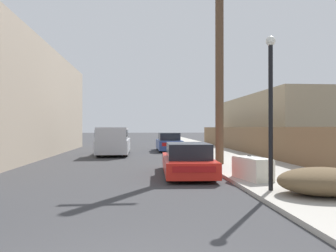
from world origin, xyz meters
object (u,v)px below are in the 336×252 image
object	(u,v)px
car_parked_mid	(169,142)
discarded_fridge	(252,168)
parked_sports_car_red	(187,160)
street_lamp	(271,100)
brush_pile	(323,181)
utility_pole	(219,62)
pickup_truck	(114,142)

from	to	relation	value
car_parked_mid	discarded_fridge	bearing A→B (deg)	-84.57
parked_sports_car_red	street_lamp	bearing A→B (deg)	-62.86
street_lamp	brush_pile	size ratio (longest dim) A/B	1.83
utility_pole	street_lamp	distance (m)	6.79
discarded_fridge	parked_sports_car_red	xyz separation A→B (m)	(-1.90, 1.88, 0.09)
discarded_fridge	utility_pole	size ratio (longest dim) A/B	0.18
utility_pole	street_lamp	world-z (taller)	utility_pole
street_lamp	pickup_truck	bearing A→B (deg)	112.34
street_lamp	car_parked_mid	bearing A→B (deg)	94.80
car_parked_mid	street_lamp	distance (m)	16.81
utility_pole	brush_pile	distance (m)	8.40
pickup_truck	discarded_fridge	bearing A→B (deg)	116.12
street_lamp	brush_pile	distance (m)	2.46
discarded_fridge	street_lamp	size ratio (longest dim) A/B	0.40
parked_sports_car_red	street_lamp	xyz separation A→B (m)	(1.75, -3.78, 2.01)
pickup_truck	utility_pole	bearing A→B (deg)	129.64
parked_sports_car_red	street_lamp	world-z (taller)	street_lamp
discarded_fridge	pickup_truck	bearing A→B (deg)	104.13
pickup_truck	street_lamp	distance (m)	14.05
brush_pile	car_parked_mid	bearing A→B (deg)	98.10
car_parked_mid	pickup_truck	xyz separation A→B (m)	(-3.91, -3.74, 0.25)
parked_sports_car_red	utility_pole	world-z (taller)	utility_pole
discarded_fridge	street_lamp	bearing A→B (deg)	-106.49
utility_pole	brush_pile	world-z (taller)	utility_pole
pickup_truck	brush_pile	xyz separation A→B (m)	(6.37, -13.60, -0.44)
car_parked_mid	brush_pile	distance (m)	17.51
discarded_fridge	parked_sports_car_red	world-z (taller)	parked_sports_car_red
car_parked_mid	pickup_truck	bearing A→B (deg)	-136.82
street_lamp	brush_pile	xyz separation A→B (m)	(1.07, -0.69, -2.11)
discarded_fridge	street_lamp	xyz separation A→B (m)	(-0.14, -1.90, 2.10)
pickup_truck	street_lamp	size ratio (longest dim) A/B	1.26
street_lamp	brush_pile	world-z (taller)	street_lamp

